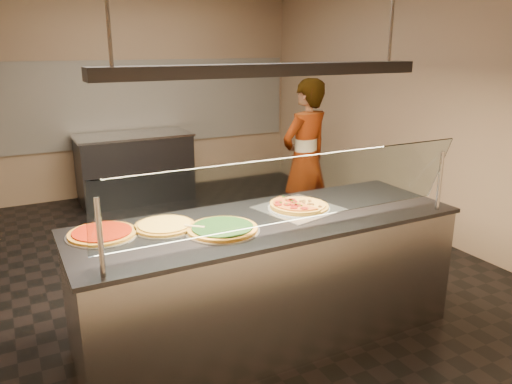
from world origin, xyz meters
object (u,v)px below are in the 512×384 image
pizza_cheese (164,225)px  pizza_spatula (203,225)px  half_pizza_sausage (310,203)px  heat_lamp_housing (269,70)px  perforated_tray (298,208)px  pizza_spinach (222,229)px  pizza_tomato (102,233)px  worker (305,159)px  sneeze_guard (295,191)px  half_pizza_pepperoni (287,206)px  serving_counter (268,278)px  prep_table (135,167)px

pizza_cheese → pizza_spatula: pizza_spatula is taller
half_pizza_sausage → heat_lamp_housing: 1.08m
perforated_tray → heat_lamp_housing: bearing=-163.1°
pizza_spinach → pizza_tomato: bearing=158.2°
worker → sneeze_guard: bearing=40.9°
half_pizza_pepperoni → pizza_spatula: size_ratio=1.65×
half_pizza_sausage → pizza_tomato: half_pizza_sausage is taller
half_pizza_sausage → pizza_spatula: bearing=-175.1°
serving_counter → perforated_tray: 0.57m
perforated_tray → pizza_spatula: bearing=-174.2°
sneeze_guard → pizza_cheese: bearing=143.9°
worker → half_pizza_pepperoni: bearing=38.6°
worker → heat_lamp_housing: heat_lamp_housing is taller
half_pizza_pepperoni → pizza_spatula: bearing=-173.4°
half_pizza_pepperoni → worker: bearing=53.1°
pizza_spinach → prep_table: bearing=84.4°
pizza_cheese → heat_lamp_housing: 1.24m
pizza_spatula → prep_table: size_ratio=0.19×
half_pizza_sausage → pizza_cheese: half_pizza_sausage is taller
half_pizza_pepperoni → heat_lamp_housing: heat_lamp_housing is taller
half_pizza_pepperoni → half_pizza_sausage: 0.21m
half_pizza_pepperoni → perforated_tray: bearing=0.4°
perforated_tray → pizza_spinach: bearing=-166.6°
half_pizza_pepperoni → pizza_tomato: (-1.31, 0.12, -0.02)m
sneeze_guard → worker: size_ratio=1.43×
serving_counter → worker: size_ratio=1.56×
prep_table → heat_lamp_housing: bearing=-90.1°
half_pizza_pepperoni → prep_table: size_ratio=0.31×
pizza_tomato → half_pizza_sausage: bearing=-4.7°
half_pizza_pepperoni → worker: 1.94m
serving_counter → sneeze_guard: 0.83m
sneeze_guard → worker: bearing=55.4°
pizza_tomato → heat_lamp_housing: 1.51m
half_pizza_pepperoni → prep_table: 3.80m
half_pizza_sausage → worker: bearing=58.4°
serving_counter → sneeze_guard: (0.00, -0.34, 0.76)m
sneeze_guard → half_pizza_pepperoni: (0.21, 0.44, -0.26)m
serving_counter → pizza_spinach: size_ratio=5.57×
pizza_cheese → heat_lamp_housing: heat_lamp_housing is taller
sneeze_guard → perforated_tray: sneeze_guard is taller
prep_table → serving_counter: bearing=-90.1°
serving_counter → pizza_tomato: size_ratio=6.01×
pizza_tomato → worker: 2.86m
half_pizza_sausage → pizza_tomato: (-1.51, 0.12, -0.01)m
half_pizza_pepperoni → worker: worker is taller
half_pizza_sausage → pizza_cheese: size_ratio=1.09×
half_pizza_sausage → pizza_cheese: (-1.12, 0.08, -0.01)m
pizza_spatula → perforated_tray: bearing=5.8°
sneeze_guard → perforated_tray: bearing=54.6°
half_pizza_pepperoni → half_pizza_sausage: bearing=-0.8°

